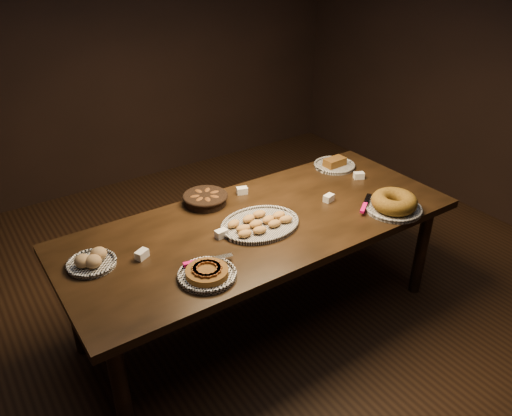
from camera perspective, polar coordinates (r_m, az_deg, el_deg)
ground at (r=3.43m, az=0.61°, el=-12.33°), size 5.00×5.00×0.00m
buffet_table at (r=3.02m, az=0.67°, el=-2.71°), size 2.40×1.00×0.75m
apple_tart_plate at (r=2.53m, az=-5.62°, el=-7.43°), size 0.34×0.30×0.06m
madeleine_platter at (r=2.92m, az=0.44°, el=-1.80°), size 0.49×0.39×0.05m
bundt_cake_plate at (r=3.20m, az=15.47°, el=0.49°), size 0.40×0.39×0.11m
croissant_basket at (r=3.17m, az=-5.81°, el=1.14°), size 0.35×0.35×0.07m
bread_roll_plate at (r=2.73m, az=-18.27°, el=-5.79°), size 0.26×0.26×0.08m
loaf_plate at (r=3.71m, az=8.96°, el=4.94°), size 0.30×0.30×0.07m
tent_cards at (r=3.09m, az=1.09°, el=0.06°), size 1.72×0.46×0.04m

